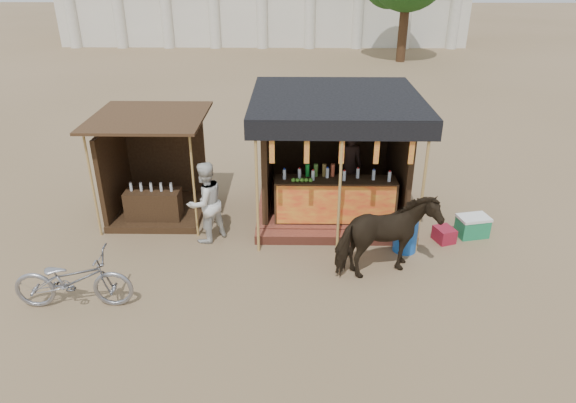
% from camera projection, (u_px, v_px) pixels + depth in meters
% --- Properties ---
extents(ground, '(120.00, 120.00, 0.00)m').
position_uv_depth(ground, '(287.00, 296.00, 9.11)').
color(ground, '#846B4C').
rests_on(ground, ground).
extents(main_stall, '(3.60, 3.61, 2.78)m').
position_uv_depth(main_stall, '(334.00, 171.00, 11.67)').
color(main_stall, brown).
rests_on(main_stall, ground).
extents(secondary_stall, '(2.40, 2.40, 2.38)m').
position_uv_depth(secondary_stall, '(150.00, 179.00, 11.69)').
color(secondary_stall, '#382514').
rests_on(secondary_stall, ground).
extents(cow, '(2.06, 1.48, 1.58)m').
position_uv_depth(cow, '(386.00, 238.00, 9.40)').
color(cow, black).
rests_on(cow, ground).
extents(motorbike, '(2.02, 0.79, 1.05)m').
position_uv_depth(motorbike, '(73.00, 280.00, 8.66)').
color(motorbike, gray).
rests_on(motorbike, ground).
extents(bystander, '(1.07, 1.07, 1.75)m').
position_uv_depth(bystander, '(205.00, 202.00, 10.55)').
color(bystander, silver).
rests_on(bystander, ground).
extents(blue_barrel, '(0.61, 0.61, 0.77)m').
position_uv_depth(blue_barrel, '(406.00, 234.00, 10.37)').
color(blue_barrel, '#1753B1').
rests_on(blue_barrel, ground).
extents(red_crate, '(0.47, 0.51, 0.31)m').
position_uv_depth(red_crate, '(444.00, 235.00, 10.80)').
color(red_crate, maroon).
rests_on(red_crate, ground).
extents(cooler, '(0.72, 0.57, 0.46)m').
position_uv_depth(cooler, '(472.00, 226.00, 10.97)').
color(cooler, '#1C8050').
rests_on(cooler, ground).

